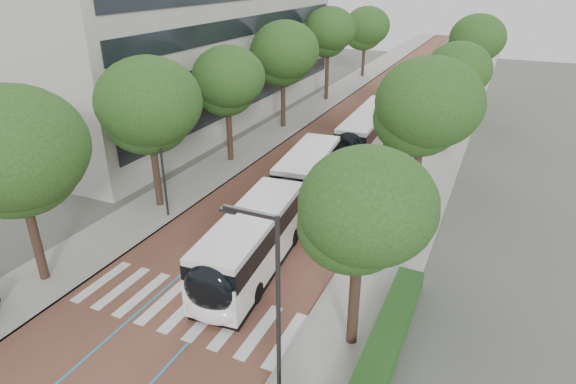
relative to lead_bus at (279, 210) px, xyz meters
name	(u,v)px	position (x,y,z in m)	size (l,w,h in m)	color
ground	(169,321)	(-1.18, -8.78, -1.63)	(160.00, 160.00, 0.00)	#51544C
road	(389,106)	(-1.18, 31.22, -1.62)	(11.00, 140.00, 0.02)	brown
sidewalk_left	(326,99)	(-8.68, 31.22, -1.57)	(4.00, 140.00, 0.12)	gray
sidewalk_right	(458,114)	(6.32, 31.22, -1.57)	(4.00, 140.00, 0.12)	gray
kerb_left	(341,101)	(-6.78, 31.22, -1.57)	(0.20, 140.00, 0.14)	gray
kerb_right	(440,112)	(4.42, 31.22, -1.57)	(0.20, 140.00, 0.14)	gray
zebra_crossing	(186,308)	(-0.98, -7.78, -1.60)	(10.55, 3.60, 0.01)	silver
lane_line_left	(375,105)	(-2.78, 31.22, -1.60)	(0.12, 126.00, 0.01)	#2586BB
lane_line_right	(403,108)	(0.42, 31.22, -1.60)	(0.12, 126.00, 0.01)	#2586BB
office_building	(176,46)	(-20.65, 19.22, 5.37)	(18.11, 40.00, 14.00)	#AFABA2
hedge	(372,378)	(7.92, -8.78, -1.11)	(1.20, 14.00, 0.80)	#164016
streetlight_near	(273,314)	(5.44, -11.78, 3.19)	(1.82, 0.20, 8.00)	#2B2C2E
streetlight_far	(425,109)	(5.44, 13.22, 3.19)	(1.82, 0.20, 8.00)	#2B2C2E
lamp_post_left	(161,154)	(-7.28, -0.78, 2.49)	(0.14, 0.14, 8.00)	#2B2C2E
trees_left	(265,65)	(-8.68, 15.52, 4.92)	(6.41, 61.30, 9.83)	black
trees_right	(447,83)	(6.52, 14.92, 4.84)	(5.94, 47.41, 9.29)	black
lead_bus	(279,210)	(0.00, 0.00, 0.00)	(4.18, 18.55, 3.20)	black
bus_queued_0	(367,131)	(0.50, 16.28, 0.00)	(2.87, 12.46, 3.20)	white
bus_queued_1	(402,99)	(0.75, 28.57, 0.00)	(2.74, 12.44, 3.20)	white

